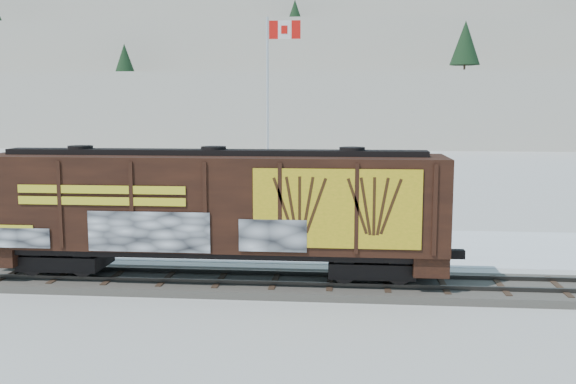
# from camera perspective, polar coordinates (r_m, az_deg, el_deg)

# --- Properties ---
(ground) EXTENTS (500.00, 500.00, 0.00)m
(ground) POSITION_cam_1_polar(r_m,az_deg,el_deg) (23.65, -1.13, -8.46)
(ground) COLOR white
(ground) RESTS_ON ground
(rail_track) EXTENTS (50.00, 3.40, 0.43)m
(rail_track) POSITION_cam_1_polar(r_m,az_deg,el_deg) (23.61, -1.14, -8.12)
(rail_track) COLOR #59544C
(rail_track) RESTS_ON ground
(parking_strip) EXTENTS (40.00, 8.00, 0.03)m
(parking_strip) POSITION_cam_1_polar(r_m,az_deg,el_deg) (30.89, 0.45, -4.61)
(parking_strip) COLOR white
(parking_strip) RESTS_ON ground
(hillside) EXTENTS (360.00, 110.00, 93.00)m
(hillside) POSITION_cam_1_polar(r_m,az_deg,el_deg) (162.59, 4.52, 10.29)
(hillside) COLOR white
(hillside) RESTS_ON ground
(hopper_railcar) EXTENTS (16.47, 3.06, 4.59)m
(hopper_railcar) POSITION_cam_1_polar(r_m,az_deg,el_deg) (23.36, -6.55, -1.24)
(hopper_railcar) COLOR black
(hopper_railcar) RESTS_ON rail_track
(flagpole) EXTENTS (2.30, 0.90, 11.48)m
(flagpole) POSITION_cam_1_polar(r_m,az_deg,el_deg) (36.46, -1.63, 3.95)
(flagpole) COLOR silver
(flagpole) RESTS_ON ground
(car_silver) EXTENTS (4.34, 1.95, 1.45)m
(car_silver) POSITION_cam_1_polar(r_m,az_deg,el_deg) (33.79, -16.70, -2.60)
(car_silver) COLOR #AAADB2
(car_silver) RESTS_ON parking_strip
(car_white) EXTENTS (4.20, 1.92, 1.34)m
(car_white) POSITION_cam_1_polar(r_m,az_deg,el_deg) (30.85, -8.34, -3.42)
(car_white) COLOR white
(car_white) RESTS_ON parking_strip
(car_dark) EXTENTS (4.55, 2.52, 1.25)m
(car_dark) POSITION_cam_1_polar(r_m,az_deg,el_deg) (30.56, 6.71, -3.58)
(car_dark) COLOR black
(car_dark) RESTS_ON parking_strip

